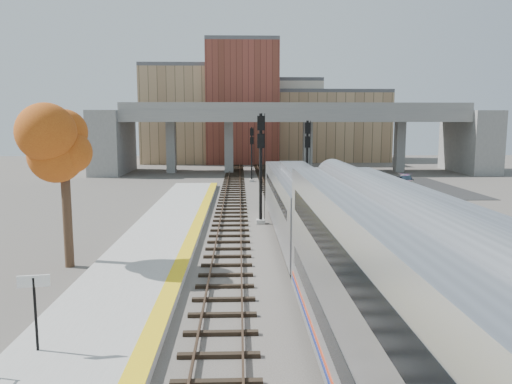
# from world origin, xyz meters

# --- Properties ---
(ground) EXTENTS (160.00, 160.00, 0.00)m
(ground) POSITION_xyz_m (0.00, 0.00, 0.00)
(ground) COLOR #47423D
(ground) RESTS_ON ground
(platform) EXTENTS (4.50, 60.00, 0.35)m
(platform) POSITION_xyz_m (-7.25, 0.00, 0.17)
(platform) COLOR #9E9E99
(platform) RESTS_ON ground
(yellow_strip) EXTENTS (0.70, 60.00, 0.01)m
(yellow_strip) POSITION_xyz_m (-5.35, 0.00, 0.35)
(yellow_strip) COLOR yellow
(yellow_strip) RESTS_ON platform
(tracks) EXTENTS (10.70, 95.00, 0.25)m
(tracks) POSITION_xyz_m (0.93, 12.50, 0.08)
(tracks) COLOR black
(tracks) RESTS_ON ground
(overpass) EXTENTS (54.00, 12.00, 9.50)m
(overpass) POSITION_xyz_m (4.92, 45.00, 5.81)
(overpass) COLOR slate
(overpass) RESTS_ON ground
(buildings_far) EXTENTS (43.00, 21.00, 20.60)m
(buildings_far) POSITION_xyz_m (1.26, 66.57, 7.88)
(buildings_far) COLOR tan
(buildings_far) RESTS_ON ground
(parking_lot) EXTENTS (14.00, 18.00, 0.04)m
(parking_lot) POSITION_xyz_m (14.00, 28.00, 0.02)
(parking_lot) COLOR black
(parking_lot) RESTS_ON ground
(locomotive) EXTENTS (3.02, 19.05, 4.10)m
(locomotive) POSITION_xyz_m (1.00, 4.72, 2.28)
(locomotive) COLOR #A8AAB2
(locomotive) RESTS_ON ground
(signal_mast_near) EXTENTS (0.60, 0.64, 7.58)m
(signal_mast_near) POSITION_xyz_m (-1.10, 9.28, 3.85)
(signal_mast_near) COLOR #9E9E99
(signal_mast_near) RESTS_ON ground
(signal_mast_mid) EXTENTS (0.60, 0.64, 7.12)m
(signal_mast_mid) POSITION_xyz_m (3.00, 16.09, 3.54)
(signal_mast_mid) COLOR #9E9E99
(signal_mast_mid) RESTS_ON ground
(signal_mast_far) EXTENTS (0.60, 0.64, 6.41)m
(signal_mast_far) POSITION_xyz_m (-1.10, 33.79, 3.05)
(signal_mast_far) COLOR #9E9E99
(signal_mast_far) RESTS_ON ground
(station_sign) EXTENTS (0.90, 0.19, 2.27)m
(station_sign) POSITION_xyz_m (-8.51, -10.52, 1.98)
(station_sign) COLOR black
(station_sign) RESTS_ON platform
(tree) EXTENTS (3.60, 3.60, 7.65)m
(tree) POSITION_xyz_m (-10.85, -0.71, 5.68)
(tree) COLOR #382619
(tree) RESTS_ON ground
(car_a) EXTENTS (2.21, 3.67, 1.17)m
(car_a) POSITION_xyz_m (10.12, 23.85, 0.63)
(car_a) COLOR #99999E
(car_a) RESTS_ON parking_lot
(car_b) EXTENTS (2.65, 4.15, 1.29)m
(car_b) POSITION_xyz_m (13.63, 26.24, 0.69)
(car_b) COLOR #99999E
(car_b) RESTS_ON parking_lot
(car_c) EXTENTS (2.94, 4.66, 1.26)m
(car_c) POSITION_xyz_m (15.51, 28.67, 0.67)
(car_c) COLOR #99999E
(car_c) RESTS_ON parking_lot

